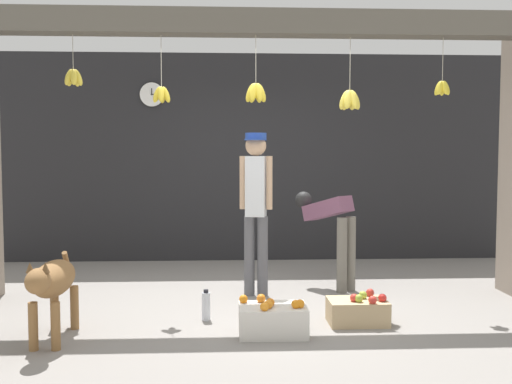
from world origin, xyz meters
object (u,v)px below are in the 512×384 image
(fruit_crate_apples, at_px, (358,311))
(dog, at_px, (52,282))
(water_bottle, at_px, (206,306))
(wall_clock, at_px, (152,95))
(fruit_crate_oranges, at_px, (273,319))
(worker_stooping, at_px, (331,225))
(shopkeeper, at_px, (256,200))

(fruit_crate_apples, bearing_deg, dog, -172.08)
(water_bottle, bearing_deg, fruit_crate_apples, -7.00)
(fruit_crate_apples, bearing_deg, wall_clock, 125.37)
(fruit_crate_oranges, bearing_deg, dog, -177.45)
(fruit_crate_apples, bearing_deg, fruit_crate_oranges, -160.51)
(worker_stooping, bearing_deg, fruit_crate_apples, -127.68)
(worker_stooping, height_order, fruit_crate_apples, worker_stooping)
(worker_stooping, relative_size, fruit_crate_apples, 2.08)
(shopkeeper, xyz_separation_m, worker_stooping, (0.84, 0.30, -0.31))
(water_bottle, bearing_deg, wall_clock, 106.21)
(dog, relative_size, worker_stooping, 0.95)
(worker_stooping, height_order, wall_clock, wall_clock)
(dog, height_order, fruit_crate_apples, dog)
(dog, relative_size, shopkeeper, 0.59)
(worker_stooping, bearing_deg, dog, 176.29)
(fruit_crate_oranges, bearing_deg, fruit_crate_apples, 19.49)
(fruit_crate_oranges, relative_size, water_bottle, 2.00)
(water_bottle, relative_size, wall_clock, 0.80)
(fruit_crate_apples, bearing_deg, worker_stooping, 89.96)
(shopkeeper, relative_size, worker_stooping, 1.62)
(shopkeeper, distance_m, wall_clock, 2.73)
(worker_stooping, bearing_deg, shopkeeper, 162.03)
(shopkeeper, xyz_separation_m, fruit_crate_oranges, (0.07, -1.31, -0.88))
(fruit_crate_oranges, xyz_separation_m, fruit_crate_apples, (0.77, 0.27, -0.02))
(water_bottle, bearing_deg, shopkeeper, 60.96)
(fruit_crate_oranges, xyz_separation_m, water_bottle, (-0.56, 0.43, 0.00))
(fruit_crate_apples, bearing_deg, water_bottle, 173.00)
(fruit_crate_apples, relative_size, wall_clock, 1.47)
(shopkeeper, xyz_separation_m, wall_clock, (-1.32, 2.01, 1.29))
(worker_stooping, distance_m, wall_clock, 3.19)
(dog, distance_m, worker_stooping, 3.03)
(dog, bearing_deg, wall_clock, 174.26)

